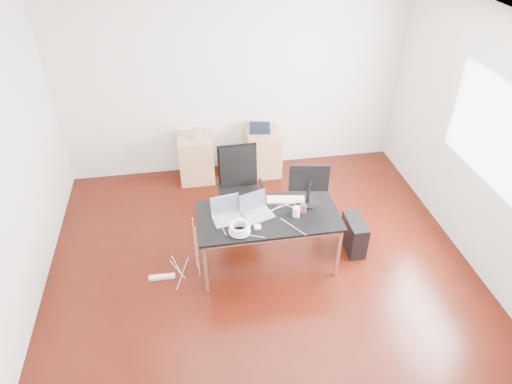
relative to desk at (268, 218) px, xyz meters
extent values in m
plane|color=#340C05|center=(-0.09, -0.26, -0.68)|extent=(5.00, 5.00, 0.00)
plane|color=silver|center=(-0.09, -0.26, 2.12)|extent=(5.00, 5.00, 0.00)
plane|color=silver|center=(-0.09, 2.24, 0.72)|extent=(5.00, 0.00, 5.00)
plane|color=silver|center=(2.41, -0.26, 0.72)|extent=(0.00, 5.00, 5.00)
plane|color=white|center=(2.40, -0.06, 0.92)|extent=(0.00, 1.50, 1.50)
cube|color=black|center=(0.00, 0.00, 0.04)|extent=(1.60, 0.80, 0.03)
cube|color=silver|center=(-0.75, -0.35, -0.33)|extent=(0.04, 0.04, 0.70)
cube|color=silver|center=(-0.75, 0.35, -0.33)|extent=(0.04, 0.04, 0.70)
cube|color=silver|center=(0.75, -0.35, -0.33)|extent=(0.04, 0.04, 0.70)
cube|color=silver|center=(0.75, 0.35, -0.33)|extent=(0.04, 0.04, 0.70)
cylinder|color=black|center=(-0.21, 0.71, -0.44)|extent=(0.06, 0.06, 0.47)
cube|color=black|center=(-0.21, 0.71, -0.18)|extent=(0.49, 0.47, 0.06)
cube|color=black|center=(-0.21, 0.93, 0.13)|extent=(0.46, 0.11, 0.55)
cube|color=#A87A54|center=(-0.71, 1.97, -0.33)|extent=(0.50, 0.50, 0.70)
cube|color=#A87A54|center=(0.31, 1.97, -0.33)|extent=(0.50, 0.50, 0.70)
cube|color=black|center=(1.10, 0.06, -0.46)|extent=(0.20, 0.45, 0.44)
cylinder|color=black|center=(-0.27, 1.99, -0.54)|extent=(0.25, 0.25, 0.28)
cube|color=white|center=(-1.26, -0.06, -0.66)|extent=(0.30, 0.07, 0.04)
cube|color=silver|center=(-0.44, -0.02, 0.06)|extent=(0.36, 0.28, 0.01)
cube|color=silver|center=(-0.46, 0.09, 0.18)|extent=(0.33, 0.10, 0.22)
cube|color=#475166|center=(-0.46, 0.09, 0.18)|extent=(0.29, 0.08, 0.18)
cube|color=silver|center=(-0.11, -0.01, 0.06)|extent=(0.39, 0.32, 0.01)
cube|color=silver|center=(-0.15, 0.10, 0.18)|extent=(0.33, 0.15, 0.22)
cube|color=#475166|center=(-0.15, 0.09, 0.18)|extent=(0.29, 0.13, 0.18)
cylinder|color=black|center=(0.50, 0.14, 0.06)|extent=(0.26, 0.26, 0.02)
cylinder|color=black|center=(0.50, 0.14, 0.22)|extent=(0.05, 0.05, 0.30)
cube|color=black|center=(0.50, 0.16, 0.39)|extent=(0.45, 0.13, 0.34)
cube|color=#475166|center=(0.50, 0.19, 0.39)|extent=(0.39, 0.07, 0.29)
cube|color=white|center=(0.25, 0.23, 0.06)|extent=(0.46, 0.21, 0.02)
cylinder|color=white|center=(0.31, -0.07, 0.11)|extent=(0.08, 0.08, 0.12)
cylinder|color=#56251D|center=(0.40, -0.01, 0.10)|extent=(0.09, 0.09, 0.10)
torus|color=white|center=(-0.35, -0.25, 0.07)|extent=(0.24, 0.24, 0.04)
torus|color=white|center=(-0.35, -0.25, 0.11)|extent=(0.23, 0.23, 0.04)
torus|color=white|center=(-0.35, -0.25, 0.14)|extent=(0.22, 0.22, 0.04)
cube|color=white|center=(-0.15, -0.21, 0.07)|extent=(0.07, 0.07, 0.03)
cube|color=#9E9E9E|center=(-0.66, 1.93, 0.11)|extent=(0.10, 0.09, 0.18)
cube|color=black|center=(0.26, 2.02, 0.07)|extent=(0.33, 0.29, 0.09)
camera|label=1|loc=(-0.79, -3.91, 3.26)|focal=32.00mm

